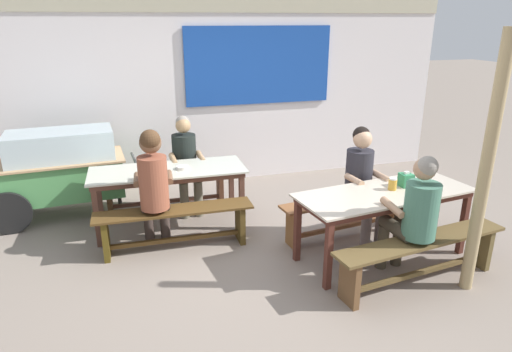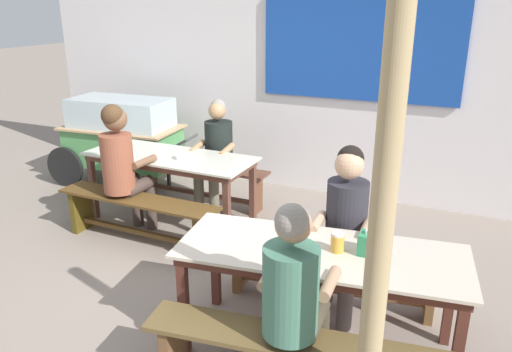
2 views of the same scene
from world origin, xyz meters
The scene contains 17 objects.
ground_plane centered at (0.00, 0.00, 0.00)m, with size 40.00×40.00×0.00m, color gray.
backdrop_wall centered at (0.02, 2.51, 1.40)m, with size 7.23×0.23×2.67m.
dining_table_far centered at (-0.89, 0.96, 0.66)m, with size 1.79×0.71×0.74m.
dining_table_near centered at (1.14, -0.39, 0.66)m, with size 1.91×0.94×0.74m.
bench_far_back centered at (-0.89, 1.52, 0.32)m, with size 1.68×0.29×0.47m.
bench_far_front centered at (-0.90, 0.39, 0.31)m, with size 1.69×0.34×0.47m.
bench_near_back centered at (1.06, 0.17, 0.31)m, with size 1.73×0.50×0.47m.
bench_near_front centered at (1.22, -0.95, 0.32)m, with size 1.84×0.53×0.47m.
food_cart centered at (-2.13, 1.72, 0.64)m, with size 1.83×0.90×1.10m.
person_near_front centered at (1.14, -0.88, 0.72)m, with size 0.43×0.59×1.28m.
person_left_back_turned centered at (-1.09, 0.46, 0.78)m, with size 0.43×0.53×1.35m.
person_right_near_table centered at (1.16, 0.11, 0.73)m, with size 0.43×0.57×1.28m.
person_center_facing centered at (-0.62, 1.44, 0.70)m, with size 0.43×0.55×1.24m.
tissue_box centered at (1.42, -0.31, 0.81)m, with size 0.12×0.13×0.16m.
condiment_jar centered at (1.24, -0.36, 0.80)m, with size 0.08×0.08×0.13m.
soup_bowl centered at (-0.73, 0.92, 0.75)m, with size 0.15×0.15×0.04m, color silver.
wooden_support_post centered at (1.61, -1.13, 1.17)m, with size 0.11×0.11×2.33m, color tan.
Camera 1 is at (-1.31, -4.08, 2.38)m, focal length 31.55 mm.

